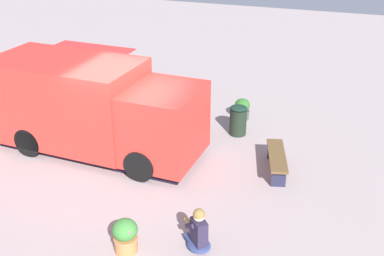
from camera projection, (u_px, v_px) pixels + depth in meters
name	position (u px, v px, depth m)	size (l,w,h in m)	color
ground_plane	(131.00, 159.00, 12.15)	(40.00, 40.00, 0.00)	#A59494
food_truck	(93.00, 109.00, 12.16)	(5.60, 2.89, 2.39)	red
person_customer	(198.00, 232.00, 8.93)	(0.74, 0.72, 0.89)	navy
planter_flowering_near	(73.00, 86.00, 15.74)	(0.65, 0.65, 0.82)	#A0938C
planter_flowering_far	(242.00, 109.00, 14.26)	(0.46, 0.46, 0.65)	#434C46
planter_flowering_side	(125.00, 235.00, 8.84)	(0.48, 0.48, 0.70)	#BD7842
plaza_bench	(277.00, 159.00, 11.45)	(0.80, 1.70, 0.48)	brown
trash_bin	(238.00, 120.00, 13.27)	(0.49, 0.49, 0.86)	black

